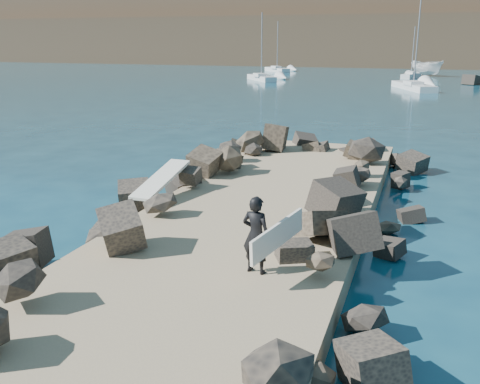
{
  "coord_description": "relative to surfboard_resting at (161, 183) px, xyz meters",
  "views": [
    {
      "loc": [
        4.21,
        -13.15,
        5.19
      ],
      "look_at": [
        0.0,
        -1.0,
        1.5
      ],
      "focal_mm": 40.0,
      "sensor_mm": 36.0,
      "label": 1
    }
  ],
  "objects": [
    {
      "name": "jetty",
      "position": [
        3.09,
        -2.69,
        -0.74
      ],
      "size": [
        6.0,
        26.0,
        0.6
      ],
      "primitive_type": "cube",
      "color": "#8C7759",
      "rests_on": "ground"
    },
    {
      "name": "surfboard_resting",
      "position": [
        0.0,
        0.0,
        0.0
      ],
      "size": [
        0.75,
        2.67,
        0.09
      ],
      "primitive_type": "cube",
      "rotation": [
        0.0,
        0.0,
        -0.03
      ],
      "color": "white",
      "rests_on": "riprap_left"
    },
    {
      "name": "surfer_with_board",
      "position": [
        4.37,
        -4.23,
        0.37
      ],
      "size": [
        1.05,
        1.96,
        1.62
      ],
      "color": "black",
      "rests_on": "jetty"
    },
    {
      "name": "sailboat_a",
      "position": [
        -13.19,
        53.71,
        -0.7
      ],
      "size": [
        5.48,
        6.64,
        8.57
      ],
      "color": "silver",
      "rests_on": "ground"
    },
    {
      "name": "ground",
      "position": [
        3.09,
        -0.69,
        -1.04
      ],
      "size": [
        800.0,
        800.0,
        0.0
      ],
      "primitive_type": "plane",
      "color": "#0F384C",
      "rests_on": "ground"
    },
    {
      "name": "headland",
      "position": [
        13.09,
        159.31,
        14.96
      ],
      "size": [
        360.0,
        140.0,
        32.0
      ],
      "primitive_type": "cube",
      "color": "#2D4919",
      "rests_on": "ground"
    },
    {
      "name": "sailboat_b",
      "position": [
        5.01,
        64.54,
        -0.7
      ],
      "size": [
        2.58,
        5.79,
        6.98
      ],
      "color": "silver",
      "rests_on": "ground"
    },
    {
      "name": "boat_imported",
      "position": [
        6.97,
        70.12,
        0.11
      ],
      "size": [
        5.74,
        5.88,
        2.31
      ],
      "primitive_type": "imported",
      "rotation": [
        0.0,
        0.0,
        0.76
      ],
      "color": "silver",
      "rests_on": "ground"
    },
    {
      "name": "riprap_right",
      "position": [
        5.99,
        -2.19,
        -0.54
      ],
      "size": [
        2.6,
        22.0,
        1.0
      ],
      "primitive_type": "cube",
      "color": "#272321",
      "rests_on": "ground"
    },
    {
      "name": "sailboat_c",
      "position": [
        5.86,
        46.71,
        -0.7
      ],
      "size": [
        5.01,
        8.63,
        10.17
      ],
      "color": "silver",
      "rests_on": "ground"
    },
    {
      "name": "riprap_left",
      "position": [
        0.19,
        -2.19,
        -0.54
      ],
      "size": [
        2.6,
        22.0,
        1.0
      ],
      "primitive_type": "cube",
      "color": "black",
      "rests_on": "ground"
    },
    {
      "name": "sailboat_e",
      "position": [
        -16.39,
        73.16,
        -0.7
      ],
      "size": [
        5.45,
        6.01,
        8.08
      ],
      "color": "silver",
      "rests_on": "ground"
    }
  ]
}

